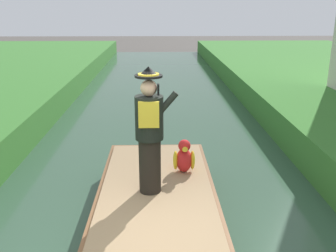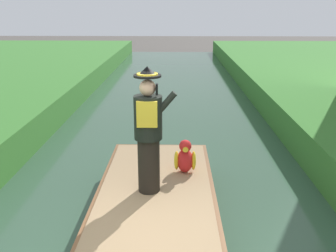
# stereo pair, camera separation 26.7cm
# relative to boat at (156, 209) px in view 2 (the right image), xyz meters

# --- Properties ---
(boat) EXTENTS (1.82, 4.21, 0.61)m
(boat) POSITION_rel_boat_xyz_m (0.00, 0.00, 0.00)
(boat) COLOR brown
(boat) RESTS_ON canal_water
(person_pirate) EXTENTS (0.61, 0.42, 1.85)m
(person_pirate) POSITION_rel_boat_xyz_m (-0.09, 0.02, 1.23)
(person_pirate) COLOR black
(person_pirate) RESTS_ON boat
(parrot_plush) EXTENTS (0.36, 0.35, 0.57)m
(parrot_plush) POSITION_rel_boat_xyz_m (0.45, 0.69, 0.55)
(parrot_plush) COLOR red
(parrot_plush) RESTS_ON boat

